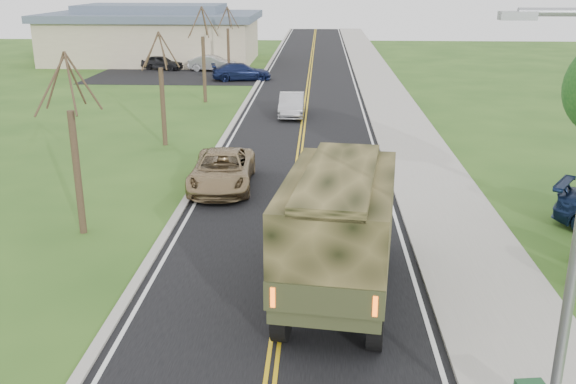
{
  "coord_description": "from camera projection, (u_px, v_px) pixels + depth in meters",
  "views": [
    {
      "loc": [
        0.98,
        -9.86,
        8.26
      ],
      "look_at": [
        0.01,
        9.33,
        1.8
      ],
      "focal_mm": 40.0,
      "sensor_mm": 36.0,
      "label": 1
    }
  ],
  "objects": [
    {
      "name": "suv_champagne",
      "position": [
        222.0,
        170.0,
        26.28
      ],
      "size": [
        2.66,
        5.41,
        1.48
      ],
      "primitive_type": "imported",
      "rotation": [
        0.0,
        0.0,
        0.04
      ],
      "color": "#8E7550",
      "rests_on": "ground"
    },
    {
      "name": "lot_car_dark",
      "position": [
        162.0,
        62.0,
        59.8
      ],
      "size": [
        4.26,
        2.68,
        1.35
      ],
      "primitive_type": "imported",
      "rotation": [
        0.0,
        0.0,
        1.28
      ],
      "color": "black",
      "rests_on": "ground"
    },
    {
      "name": "bare_tree_a",
      "position": [
        76.0,
        158.0,
        20.98
      ],
      "size": [
        1.93,
        2.26,
        6.08
      ],
      "color": "#38281C",
      "rests_on": "ground"
    },
    {
      "name": "sidewalk_right",
      "position": [
        384.0,
        89.0,
        49.58
      ],
      "size": [
        3.2,
        120.0,
        0.1
      ],
      "primitive_type": "cube",
      "color": "#9E998E",
      "rests_on": "ground"
    },
    {
      "name": "bare_tree_c",
      "position": [
        204.0,
        62.0,
        43.65
      ],
      "size": [
        2.04,
        2.39,
        6.42
      ],
      "color": "#38281C",
      "rests_on": "ground"
    },
    {
      "name": "sedan_silver",
      "position": [
        292.0,
        105.0,
        39.86
      ],
      "size": [
        1.52,
        4.29,
        1.41
      ],
      "primitive_type": "imported",
      "rotation": [
        0.0,
        0.0,
        0.01
      ],
      "color": "#ACADB1",
      "rests_on": "ground"
    },
    {
      "name": "curb_right",
      "position": [
        361.0,
        88.0,
        49.66
      ],
      "size": [
        0.3,
        120.0,
        0.12
      ],
      "primitive_type": "cube",
      "color": "#9E998E",
      "rests_on": "ground"
    },
    {
      "name": "military_truck",
      "position": [
        341.0,
        222.0,
        16.9
      ],
      "size": [
        3.53,
        7.73,
        3.72
      ],
      "rotation": [
        0.0,
        0.0,
        -0.13
      ],
      "color": "black",
      "rests_on": "ground"
    },
    {
      "name": "lot_car_navy",
      "position": [
        241.0,
        72.0,
        53.61
      ],
      "size": [
        5.25,
        2.95,
        1.44
      ],
      "primitive_type": "imported",
      "rotation": [
        0.0,
        0.0,
        1.77
      ],
      "color": "#11193E",
      "rests_on": "ground"
    },
    {
      "name": "bare_tree_b",
      "position": [
        162.0,
        97.0,
        32.39
      ],
      "size": [
        1.83,
        2.14,
        5.73
      ],
      "color": "#38281C",
      "rests_on": "ground"
    },
    {
      "name": "commercial_building",
      "position": [
        154.0,
        35.0,
        64.91
      ],
      "size": [
        25.5,
        21.5,
        5.65
      ],
      "color": "tan",
      "rests_on": "ground"
    },
    {
      "name": "lot_car_silver",
      "position": [
        213.0,
        63.0,
        58.86
      ],
      "size": [
        4.55,
        2.18,
        1.44
      ],
      "primitive_type": "imported",
      "rotation": [
        0.0,
        0.0,
        1.41
      ],
      "color": "#A5A5A9",
      "rests_on": "ground"
    },
    {
      "name": "street_light",
      "position": [
        572.0,
        238.0,
        9.89
      ],
      "size": [
        1.65,
        0.22,
        8.0
      ],
      "color": "gray",
      "rests_on": "ground"
    },
    {
      "name": "bare_tree_d",
      "position": [
        228.0,
        47.0,
        55.08
      ],
      "size": [
        1.88,
        2.2,
        5.91
      ],
      "color": "#38281C",
      "rests_on": "ground"
    },
    {
      "name": "curb_left",
      "position": [
        255.0,
        87.0,
        50.06
      ],
      "size": [
        0.3,
        120.0,
        0.1
      ],
      "primitive_type": "cube",
      "color": "#9E998E",
      "rests_on": "ground"
    },
    {
      "name": "road",
      "position": [
        308.0,
        89.0,
        49.88
      ],
      "size": [
        8.0,
        120.0,
        0.01
      ],
      "primitive_type": "cube",
      "color": "black",
      "rests_on": "ground"
    }
  ]
}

